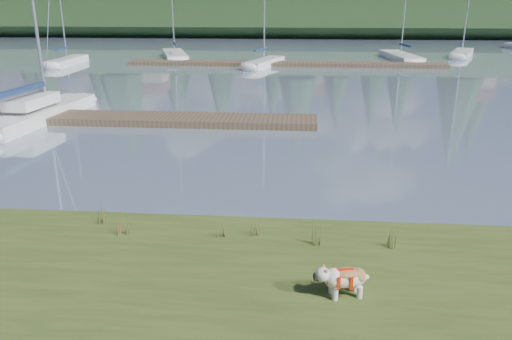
{
  "coord_description": "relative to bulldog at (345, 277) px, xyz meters",
  "views": [
    {
      "loc": [
        3.2,
        -11.94,
        5.04
      ],
      "look_at": [
        2.21,
        -0.5,
        1.15
      ],
      "focal_mm": 35.0,
      "sensor_mm": 36.0,
      "label": 1
    }
  ],
  "objects": [
    {
      "name": "weed_0",
      "position": [
        -4.46,
        1.9,
        -0.1
      ],
      "size": [
        0.17,
        0.14,
        0.57
      ],
      "color": "#475B23",
      "rests_on": "bank"
    },
    {
      "name": "dock_near",
      "position": [
        -8.04,
        13.57,
        -0.55
      ],
      "size": [
        16.0,
        2.0,
        0.3
      ],
      "primitive_type": "cube",
      "color": "#4C3D2C",
      "rests_on": "ground"
    },
    {
      "name": "sailboat_bg_0",
      "position": [
        -20.3,
        34.23,
        -0.37
      ],
      "size": [
        1.62,
        6.93,
        10.11
      ],
      "rotation": [
        0.0,
        0.0,
        1.61
      ],
      "color": "white",
      "rests_on": "ground"
    },
    {
      "name": "weed_3",
      "position": [
        -5.11,
        2.47,
        -0.11
      ],
      "size": [
        0.17,
        0.14,
        0.55
      ],
      "color": "#475B23",
      "rests_on": "bank"
    },
    {
      "name": "ridge",
      "position": [
        -4.04,
        77.57,
        1.8
      ],
      "size": [
        200.0,
        20.0,
        5.0
      ],
      "primitive_type": "cube",
      "color": "#1B3017",
      "rests_on": "ground"
    },
    {
      "name": "weed_1",
      "position": [
        -2.37,
        2.05,
        -0.18
      ],
      "size": [
        0.17,
        0.14,
        0.4
      ],
      "color": "#475B23",
      "rests_on": "bank"
    },
    {
      "name": "ground",
      "position": [
        -4.04,
        34.57,
        -0.7
      ],
      "size": [
        200.0,
        200.0,
        0.0
      ],
      "primitive_type": "plane",
      "color": "#7D8FA7",
      "rests_on": "ground"
    },
    {
      "name": "sailboat_bg_1",
      "position": [
        -12.74,
        40.1,
        -0.37
      ],
      "size": [
        4.55,
        9.27,
        13.54
      ],
      "rotation": [
        0.0,
        0.0,
        1.89
      ],
      "color": "white",
      "rests_on": "ground"
    },
    {
      "name": "sailboat_bg_2",
      "position": [
        -3.54,
        34.5,
        -0.36
      ],
      "size": [
        3.4,
        7.01,
        10.52
      ],
      "rotation": [
        0.0,
        0.0,
        1.26
      ],
      "color": "white",
      "rests_on": "ground"
    },
    {
      "name": "dock_far",
      "position": [
        -2.04,
        34.57,
        -0.55
      ],
      "size": [
        26.0,
        2.2,
        0.3
      ],
      "primitive_type": "cube",
      "color": "#4C3D2C",
      "rests_on": "ground"
    },
    {
      "name": "weed_5",
      "position": [
        1.09,
        1.84,
        -0.12
      ],
      "size": [
        0.17,
        0.14,
        0.54
      ],
      "color": "#475B23",
      "rests_on": "bank"
    },
    {
      "name": "weed_4",
      "position": [
        -1.66,
        2.16,
        -0.15
      ],
      "size": [
        0.17,
        0.14,
        0.48
      ],
      "color": "#475B23",
      "rests_on": "bank"
    },
    {
      "name": "mud_lip",
      "position": [
        -4.04,
        2.97,
        -0.63
      ],
      "size": [
        60.0,
        0.5,
        0.14
      ],
      "primitive_type": "cube",
      "color": "#33281C",
      "rests_on": "ground"
    },
    {
      "name": "sailboat_bg_3",
      "position": [
        8.19,
        40.48,
        -0.37
      ],
      "size": [
        2.81,
        9.43,
        13.5
      ],
      "rotation": [
        0.0,
        0.0,
        1.68
      ],
      "color": "white",
      "rests_on": "ground"
    },
    {
      "name": "weed_2",
      "position": [
        -0.41,
        1.82,
        -0.07
      ],
      "size": [
        0.17,
        0.14,
        0.66
      ],
      "color": "#475B23",
      "rests_on": "bank"
    },
    {
      "name": "sailboat_bg_4",
      "position": [
        14.98,
        43.83,
        -0.37
      ],
      "size": [
        4.25,
        7.65,
        11.3
      ],
      "rotation": [
        0.0,
        0.0,
        1.19
      ],
      "color": "white",
      "rests_on": "ground"
    },
    {
      "name": "bulldog",
      "position": [
        0.0,
        0.0,
        0.0
      ],
      "size": [
        0.94,
        0.5,
        0.55
      ],
      "rotation": [
        0.0,
        0.0,
        3.37
      ],
      "color": "silver",
      "rests_on": "bank"
    },
    {
      "name": "sailboat_main",
      "position": [
        -12.27,
        14.1,
        -0.27
      ],
      "size": [
        2.28,
        8.44,
        12.05
      ],
      "rotation": [
        0.0,
        0.0,
        1.49
      ],
      "color": "white",
      "rests_on": "ground"
    }
  ]
}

